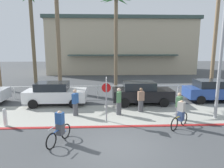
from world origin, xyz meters
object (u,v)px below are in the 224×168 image
(car_blue_3, at_px, (213,90))
(pedestrian_2, at_px, (75,104))
(stop_sign_bike_lane, at_px, (106,93))
(cyclist_blue_0, at_px, (60,128))
(palm_tree_1, at_px, (31,20))
(palm_tree_2, at_px, (57,13))
(car_white_1, at_px, (55,93))
(streetlight_curb, at_px, (224,46))
(pedestrian_1, at_px, (119,102))
(cyclist_yellow_1, at_px, (180,115))
(bollard_0, at_px, (5,117))
(palm_tree_4, at_px, (217,14))
(palm_tree_3, at_px, (116,21))
(pedestrian_0, at_px, (141,101))
(car_black_2, at_px, (141,93))
(pedestrian_3, at_px, (179,107))

(car_blue_3, height_order, pedestrian_2, car_blue_3)
(stop_sign_bike_lane, xyz_separation_m, cyclist_blue_0, (-2.15, -2.51, -0.98))
(palm_tree_1, xyz_separation_m, palm_tree_2, (3.15, -2.52, 0.29))
(car_white_1, bearing_deg, streetlight_curb, -19.00)
(palm_tree_1, height_order, pedestrian_1, palm_tree_1)
(cyclist_yellow_1, bearing_deg, bollard_0, 176.59)
(palm_tree_4, bearing_deg, pedestrian_2, -148.85)
(palm_tree_4, bearing_deg, streetlight_curb, -115.73)
(palm_tree_2, xyz_separation_m, car_blue_3, (12.57, -3.72, -6.31))
(bollard_0, distance_m, cyclist_yellow_1, 9.44)
(cyclist_yellow_1, bearing_deg, streetlight_curb, 21.24)
(pedestrian_2, bearing_deg, palm_tree_3, 70.10)
(streetlight_curb, distance_m, pedestrian_0, 5.79)
(palm_tree_3, bearing_deg, car_blue_3, -37.46)
(palm_tree_2, relative_size, car_black_2, 2.26)
(palm_tree_1, height_order, palm_tree_2, palm_tree_2)
(palm_tree_3, xyz_separation_m, pedestrian_3, (3.10, -9.46, -6.01))
(palm_tree_3, distance_m, pedestrian_0, 10.04)
(palm_tree_1, bearing_deg, palm_tree_2, -38.67)
(car_blue_3, distance_m, pedestrian_3, 5.70)
(palm_tree_4, relative_size, car_black_2, 2.25)
(stop_sign_bike_lane, relative_size, palm_tree_4, 0.26)
(pedestrian_3, bearing_deg, car_black_2, 115.43)
(streetlight_curb, distance_m, cyclist_blue_0, 9.77)
(palm_tree_4, xyz_separation_m, cyclist_blue_0, (-12.95, -11.27, -6.66))
(car_black_2, relative_size, cyclist_blue_0, 2.60)
(car_black_2, distance_m, pedestrian_0, 1.89)
(streetlight_curb, distance_m, palm_tree_3, 11.29)
(car_black_2, height_order, pedestrian_0, car_black_2)
(stop_sign_bike_lane, relative_size, palm_tree_3, 0.28)
(bollard_0, xyz_separation_m, palm_tree_2, (1.37, 8.22, 6.66))
(bollard_0, relative_size, palm_tree_3, 0.11)
(car_blue_3, xyz_separation_m, pedestrian_3, (-4.17, -3.89, -0.13))
(stop_sign_bike_lane, height_order, palm_tree_2, palm_tree_2)
(stop_sign_bike_lane, relative_size, pedestrian_3, 1.58)
(streetlight_curb, bearing_deg, cyclist_yellow_1, -158.76)
(palm_tree_1, bearing_deg, car_black_2, -34.29)
(palm_tree_4, xyz_separation_m, pedestrian_1, (-10.00, -7.63, -6.55))
(palm_tree_4, distance_m, pedestrian_2, 16.24)
(streetlight_curb, xyz_separation_m, palm_tree_4, (4.22, 8.75, 3.08))
(stop_sign_bike_lane, height_order, cyclist_blue_0, stop_sign_bike_lane)
(palm_tree_2, distance_m, car_blue_3, 14.54)
(cyclist_blue_0, distance_m, pedestrian_1, 4.68)
(palm_tree_4, distance_m, car_blue_3, 8.36)
(streetlight_curb, xyz_separation_m, palm_tree_2, (-10.70, 7.75, 2.90))
(palm_tree_1, relative_size, cyclist_yellow_1, 6.22)
(streetlight_curb, distance_m, pedestrian_2, 9.25)
(pedestrian_1, bearing_deg, car_black_2, 51.38)
(car_white_1, bearing_deg, pedestrian_1, -28.29)
(pedestrian_2, bearing_deg, car_black_2, 27.64)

